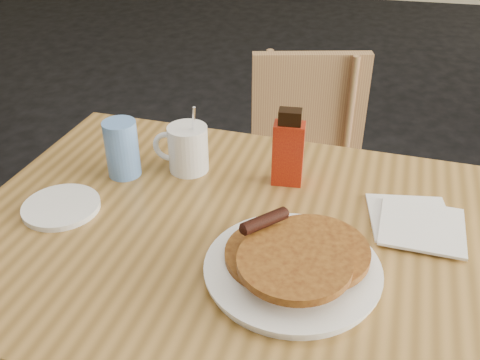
{
  "coord_description": "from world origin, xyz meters",
  "views": [
    {
      "loc": [
        0.19,
        -0.87,
        1.39
      ],
      "look_at": [
        -0.01,
        0.03,
        0.81
      ],
      "focal_mm": 40.0,
      "sensor_mm": 36.0,
      "label": 1
    }
  ],
  "objects_px": {
    "main_table": "(262,251)",
    "chair_main_far": "(303,161)",
    "pancake_plate": "(293,263)",
    "coffee_mug": "(187,148)",
    "syrup_bottle": "(288,150)",
    "blue_tumbler": "(122,149)"
  },
  "relations": [
    {
      "from": "main_table",
      "to": "syrup_bottle",
      "type": "bearing_deg",
      "value": 84.65
    },
    {
      "from": "chair_main_far",
      "to": "syrup_bottle",
      "type": "relative_size",
      "value": 4.78
    },
    {
      "from": "main_table",
      "to": "pancake_plate",
      "type": "height_order",
      "value": "pancake_plate"
    },
    {
      "from": "coffee_mug",
      "to": "syrup_bottle",
      "type": "xyz_separation_m",
      "value": [
        0.23,
        -0.01,
        0.03
      ]
    },
    {
      "from": "coffee_mug",
      "to": "blue_tumbler",
      "type": "relative_size",
      "value": 1.3
    },
    {
      "from": "main_table",
      "to": "syrup_bottle",
      "type": "distance_m",
      "value": 0.23
    },
    {
      "from": "main_table",
      "to": "pancake_plate",
      "type": "relative_size",
      "value": 4.15
    },
    {
      "from": "main_table",
      "to": "coffee_mug",
      "type": "height_order",
      "value": "coffee_mug"
    },
    {
      "from": "coffee_mug",
      "to": "blue_tumbler",
      "type": "distance_m",
      "value": 0.14
    },
    {
      "from": "chair_main_far",
      "to": "coffee_mug",
      "type": "relative_size",
      "value": 4.94
    },
    {
      "from": "chair_main_far",
      "to": "syrup_bottle",
      "type": "xyz_separation_m",
      "value": [
        0.01,
        -0.54,
        0.34
      ]
    },
    {
      "from": "main_table",
      "to": "syrup_bottle",
      "type": "height_order",
      "value": "syrup_bottle"
    },
    {
      "from": "coffee_mug",
      "to": "blue_tumbler",
      "type": "height_order",
      "value": "coffee_mug"
    },
    {
      "from": "main_table",
      "to": "chair_main_far",
      "type": "xyz_separation_m",
      "value": [
        0.01,
        0.73,
        -0.21
      ]
    },
    {
      "from": "main_table",
      "to": "blue_tumbler",
      "type": "height_order",
      "value": "blue_tumbler"
    },
    {
      "from": "chair_main_far",
      "to": "coffee_mug",
      "type": "xyz_separation_m",
      "value": [
        -0.22,
        -0.53,
        0.31
      ]
    },
    {
      "from": "chair_main_far",
      "to": "pancake_plate",
      "type": "xyz_separation_m",
      "value": [
        0.07,
        -0.83,
        0.28
      ]
    },
    {
      "from": "pancake_plate",
      "to": "coffee_mug",
      "type": "distance_m",
      "value": 0.41
    },
    {
      "from": "chair_main_far",
      "to": "syrup_bottle",
      "type": "height_order",
      "value": "syrup_bottle"
    },
    {
      "from": "chair_main_far",
      "to": "coffee_mug",
      "type": "height_order",
      "value": "coffee_mug"
    },
    {
      "from": "chair_main_far",
      "to": "blue_tumbler",
      "type": "relative_size",
      "value": 6.42
    },
    {
      "from": "chair_main_far",
      "to": "blue_tumbler",
      "type": "bearing_deg",
      "value": -134.5
    }
  ]
}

